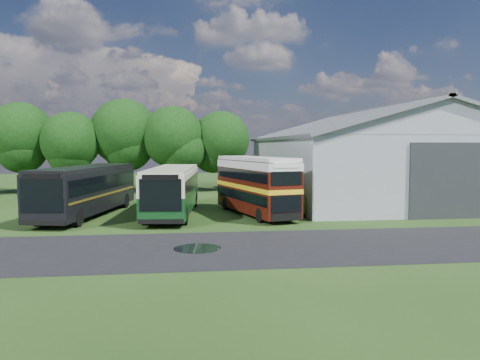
{
  "coord_description": "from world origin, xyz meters",
  "views": [
    {
      "loc": [
        -2.21,
        -24.46,
        4.75
      ],
      "look_at": [
        1.9,
        8.0,
        2.39
      ],
      "focal_mm": 35.0,
      "sensor_mm": 36.0,
      "label": 1
    }
  ],
  "objects": [
    {
      "name": "tree_left_a",
      "position": [
        -18.0,
        24.5,
        5.87
      ],
      "size": [
        6.46,
        6.46,
        9.12
      ],
      "color": "black",
      "rests_on": "ground"
    },
    {
      "name": "bus_dark_single",
      "position": [
        -8.63,
        8.37,
        1.8
      ],
      "size": [
        5.29,
        12.6,
        3.39
      ],
      "rotation": [
        0.0,
        0.0,
        -0.21
      ],
      "color": "black",
      "rests_on": "ground"
    },
    {
      "name": "asphalt_road",
      "position": [
        3.0,
        -3.0,
        0.0
      ],
      "size": [
        60.0,
        8.0,
        0.02
      ],
      "primitive_type": "cube",
      "color": "black",
      "rests_on": "ground"
    },
    {
      "name": "bus_maroon_double",
      "position": [
        2.89,
        7.31,
        2.01
      ],
      "size": [
        4.63,
        9.65,
        4.02
      ],
      "rotation": [
        0.0,
        0.0,
        0.25
      ],
      "color": "black",
      "rests_on": "ground"
    },
    {
      "name": "tree_left_b",
      "position": [
        -13.0,
        23.5,
        5.25
      ],
      "size": [
        5.78,
        5.78,
        8.16
      ],
      "color": "black",
      "rests_on": "ground"
    },
    {
      "name": "shrub_back",
      "position": [
        5.6,
        10.0,
        0.0
      ],
      "size": [
        1.8,
        1.8,
        1.8
      ],
      "primitive_type": "sphere",
      "color": "#194714",
      "rests_on": "ground"
    },
    {
      "name": "tree_right_a",
      "position": [
        -3.0,
        23.8,
        5.69
      ],
      "size": [
        6.26,
        6.26,
        8.83
      ],
      "color": "black",
      "rests_on": "ground"
    },
    {
      "name": "shrub_mid",
      "position": [
        5.6,
        8.0,
        0.0
      ],
      "size": [
        1.6,
        1.6,
        1.6
      ],
      "primitive_type": "sphere",
      "color": "#194714",
      "rests_on": "ground"
    },
    {
      "name": "shrub_front",
      "position": [
        5.6,
        6.0,
        0.0
      ],
      "size": [
        1.7,
        1.7,
        1.7
      ],
      "primitive_type": "sphere",
      "color": "#194714",
      "rests_on": "ground"
    },
    {
      "name": "ground",
      "position": [
        0.0,
        0.0,
        0.0
      ],
      "size": [
        120.0,
        120.0,
        0.0
      ],
      "primitive_type": "plane",
      "color": "#1A3711",
      "rests_on": "ground"
    },
    {
      "name": "tree_mid",
      "position": [
        -8.0,
        24.8,
        6.18
      ],
      "size": [
        6.8,
        6.8,
        9.6
      ],
      "color": "black",
      "rests_on": "ground"
    },
    {
      "name": "bus_green_single",
      "position": [
        -2.79,
        8.06,
        1.75
      ],
      "size": [
        3.93,
        12.16,
        3.29
      ],
      "rotation": [
        0.0,
        0.0,
        -0.1
      ],
      "color": "black",
      "rests_on": "ground"
    },
    {
      "name": "puddle",
      "position": [
        -1.5,
        -3.0,
        0.0
      ],
      "size": [
        2.2,
        2.2,
        0.01
      ],
      "primitive_type": "cylinder",
      "color": "black",
      "rests_on": "ground"
    },
    {
      "name": "storage_shed",
      "position": [
        15.0,
        15.98,
        4.17
      ],
      "size": [
        18.8,
        24.8,
        8.15
      ],
      "color": "gray",
      "rests_on": "ground"
    },
    {
      "name": "tree_right_b",
      "position": [
        2.0,
        24.6,
        5.44
      ],
      "size": [
        5.98,
        5.98,
        8.45
      ],
      "color": "black",
      "rests_on": "ground"
    }
  ]
}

